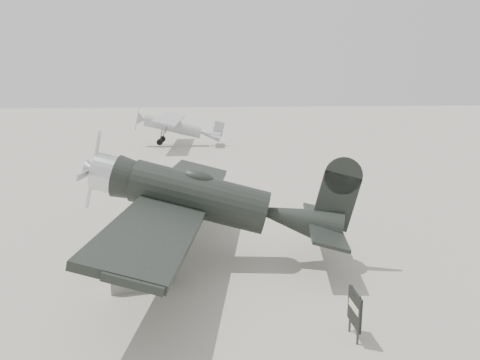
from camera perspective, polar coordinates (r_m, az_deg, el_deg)
The scene contains 5 objects.
ground at distance 19.38m, azimuth 3.41°, elevation -5.32°, with size 160.00×160.00×0.00m, color #ABA898.
lowwing_monoplane at distance 14.96m, azimuth -3.43°, elevation -2.51°, with size 8.65×12.02×3.86m.
highwing_monoplane at distance 41.68m, azimuth -7.75°, elevation 6.73°, with size 7.56×10.66×3.03m.
equipment_block at distance 14.00m, azimuth -12.54°, elevation -11.14°, with size 1.45×0.90×0.72m, color slate.
sign_board at distance 11.35m, azimuth 13.81°, elevation -15.09°, with size 0.07×0.82×1.18m.
Camera 1 is at (-3.08, -18.21, 5.86)m, focal length 35.00 mm.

